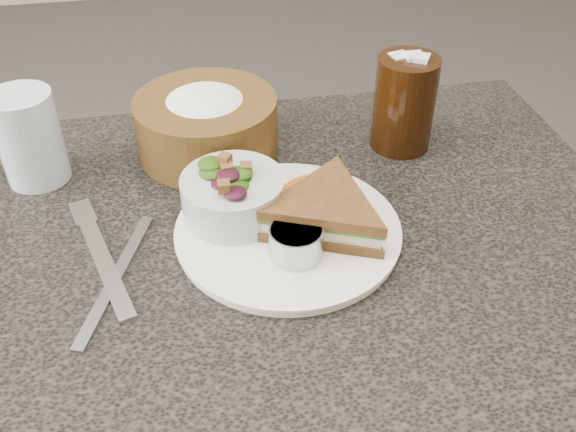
% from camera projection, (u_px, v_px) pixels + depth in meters
% --- Properties ---
extents(dining_table, '(1.00, 0.70, 0.75)m').
position_uv_depth(dining_table, '(256.00, 424.00, 1.01)').
color(dining_table, black).
rests_on(dining_table, floor).
extents(dinner_plate, '(0.27, 0.27, 0.01)m').
position_uv_depth(dinner_plate, '(288.00, 231.00, 0.79)').
color(dinner_plate, white).
rests_on(dinner_plate, dining_table).
extents(sandwich, '(0.23, 0.23, 0.05)m').
position_uv_depth(sandwich, '(325.00, 212.00, 0.77)').
color(sandwich, brown).
rests_on(sandwich, dinner_plate).
extents(salad_bowl, '(0.16, 0.16, 0.07)m').
position_uv_depth(salad_bowl, '(233.00, 190.00, 0.78)').
color(salad_bowl, '#ADB5B1').
rests_on(salad_bowl, dinner_plate).
extents(dressing_ramekin, '(0.08, 0.08, 0.04)m').
position_uv_depth(dressing_ramekin, '(296.00, 242.00, 0.73)').
color(dressing_ramekin, '#A3AAB3').
rests_on(dressing_ramekin, dinner_plate).
extents(orange_wedge, '(0.07, 0.07, 0.03)m').
position_uv_depth(orange_wedge, '(305.00, 182.00, 0.83)').
color(orange_wedge, orange).
rests_on(orange_wedge, dinner_plate).
extents(fork, '(0.08, 0.20, 0.01)m').
position_uv_depth(fork, '(104.00, 262.00, 0.75)').
color(fork, '#B3B5B7').
rests_on(fork, dining_table).
extents(knife, '(0.09, 0.21, 0.00)m').
position_uv_depth(knife, '(116.00, 277.00, 0.73)').
color(knife, '#9A9EA6').
rests_on(knife, dining_table).
extents(bread_basket, '(0.22, 0.22, 0.11)m').
position_uv_depth(bread_basket, '(206.00, 116.00, 0.90)').
color(bread_basket, brown).
rests_on(bread_basket, dining_table).
extents(cola_glass, '(0.09, 0.09, 0.15)m').
position_uv_depth(cola_glass, '(405.00, 100.00, 0.90)').
color(cola_glass, black).
rests_on(cola_glass, dining_table).
extents(water_glass, '(0.09, 0.09, 0.13)m').
position_uv_depth(water_glass, '(29.00, 138.00, 0.85)').
color(water_glass, silver).
rests_on(water_glass, dining_table).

